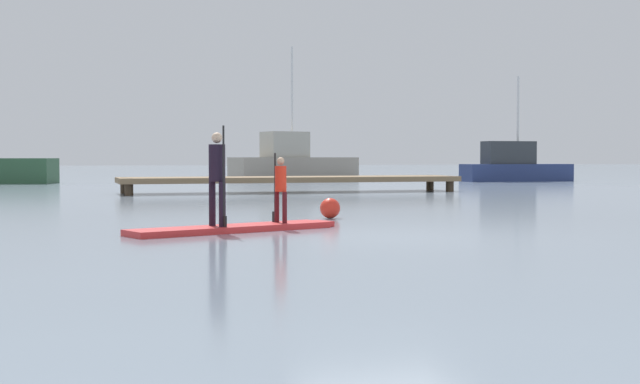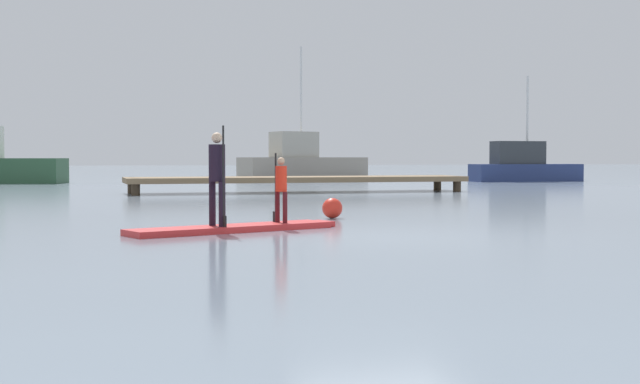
# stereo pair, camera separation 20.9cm
# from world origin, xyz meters

# --- Properties ---
(ground_plane) EXTENTS (240.00, 240.00, 0.00)m
(ground_plane) POSITION_xyz_m (0.00, 0.00, 0.00)
(ground_plane) COLOR gray
(paddleboard_near) EXTENTS (3.68, 1.87, 0.10)m
(paddleboard_near) POSITION_xyz_m (-1.95, 1.62, 0.05)
(paddleboard_near) COLOR red
(paddleboard_near) RESTS_ON ground
(paddler_adult) EXTENTS (0.34, 0.46, 1.61)m
(paddler_adult) POSITION_xyz_m (-2.27, 1.50, 0.96)
(paddler_adult) COLOR black
(paddler_adult) RESTS_ON paddleboard_near
(paddler_child_solo) EXTENTS (0.25, 0.37, 1.18)m
(paddler_child_solo) POSITION_xyz_m (-1.11, 1.94, 0.72)
(paddler_child_solo) COLOR #4C1419
(paddler_child_solo) RESTS_ON paddleboard_near
(fishing_boat_green_midground) EXTENTS (7.39, 3.64, 7.26)m
(fishing_boat_green_midground) POSITION_xyz_m (7.76, 33.57, 0.91)
(fishing_boat_green_midground) COLOR #9E9384
(fishing_boat_green_midground) RESTS_ON ground
(motor_boat_small_navy) EXTENTS (5.70, 1.49, 5.30)m
(motor_boat_small_navy) POSITION_xyz_m (17.46, 26.56, 0.76)
(motor_boat_small_navy) COLOR navy
(motor_boat_small_navy) RESTS_ON ground
(floating_dock) EXTENTS (11.72, 2.28, 0.54)m
(floating_dock) POSITION_xyz_m (3.05, 16.43, 0.45)
(floating_dock) COLOR #846B4C
(floating_dock) RESTS_ON ground
(mooring_buoy_mid) EXTENTS (0.40, 0.40, 0.40)m
(mooring_buoy_mid) POSITION_xyz_m (0.44, 4.01, 0.20)
(mooring_buoy_mid) COLOR red
(mooring_buoy_mid) RESTS_ON ground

